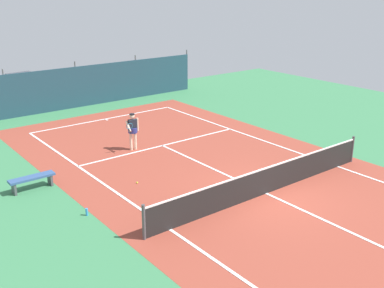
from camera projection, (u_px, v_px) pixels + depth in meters
ground_plane at (266, 194)px, 16.24m from camera, size 36.00×36.00×0.00m
court_surface at (266, 193)px, 16.24m from camera, size 11.02×26.60×0.01m
tennis_net at (267, 180)px, 16.07m from camera, size 10.12×0.10×1.10m
back_fence at (74, 95)px, 27.74m from camera, size 16.30×0.98×2.70m
tennis_player at (133, 129)px, 20.21m from camera, size 0.79×0.70×1.64m
tennis_ball_near_player at (137, 183)px, 17.05m from camera, size 0.07×0.07×0.07m
parked_car at (25, 88)px, 28.76m from camera, size 2.34×4.36×1.68m
courtside_bench at (32, 180)px, 16.46m from camera, size 1.60×0.40×0.49m
water_bottle at (87, 212)px, 14.68m from camera, size 0.08×0.08×0.24m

